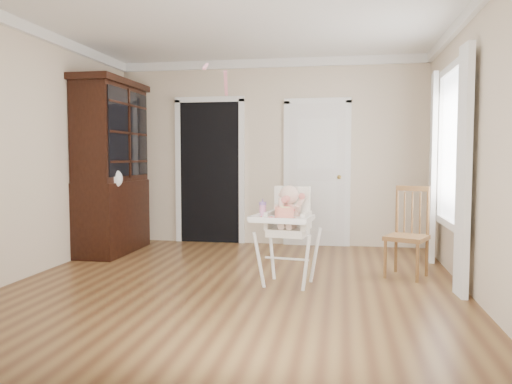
% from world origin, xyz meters
% --- Properties ---
extents(floor, '(5.00, 5.00, 0.00)m').
position_xyz_m(floor, '(0.00, 0.00, 0.00)').
color(floor, '#56351D').
rests_on(floor, ground).
extents(ceiling, '(5.00, 5.00, 0.00)m').
position_xyz_m(ceiling, '(0.00, 0.00, 2.70)').
color(ceiling, white).
rests_on(ceiling, wall_back).
extents(wall_back, '(4.50, 0.00, 4.50)m').
position_xyz_m(wall_back, '(0.00, 2.50, 1.35)').
color(wall_back, beige).
rests_on(wall_back, floor).
extents(wall_left, '(0.00, 5.00, 5.00)m').
position_xyz_m(wall_left, '(-2.25, 0.00, 1.35)').
color(wall_left, beige).
rests_on(wall_left, floor).
extents(wall_right, '(0.00, 5.00, 5.00)m').
position_xyz_m(wall_right, '(2.25, 0.00, 1.35)').
color(wall_right, beige).
rests_on(wall_right, floor).
extents(crown_molding, '(4.50, 5.00, 0.12)m').
position_xyz_m(crown_molding, '(0.00, 0.00, 2.64)').
color(crown_molding, white).
rests_on(crown_molding, ceiling).
extents(doorway, '(1.06, 0.05, 2.22)m').
position_xyz_m(doorway, '(-0.90, 2.48, 1.11)').
color(doorway, black).
rests_on(doorway, wall_back).
extents(closet_door, '(0.96, 0.09, 2.13)m').
position_xyz_m(closet_door, '(0.70, 2.48, 1.02)').
color(closet_door, white).
rests_on(closet_door, wall_back).
extents(window_right, '(0.13, 1.84, 2.30)m').
position_xyz_m(window_right, '(2.18, 0.80, 1.29)').
color(window_right, white).
rests_on(window_right, wall_right).
extents(high_chair, '(0.66, 0.79, 1.01)m').
position_xyz_m(high_chair, '(0.53, 0.16, 0.62)').
color(high_chair, white).
rests_on(high_chair, floor).
extents(baby, '(0.29, 0.24, 0.45)m').
position_xyz_m(baby, '(0.54, 0.18, 0.77)').
color(baby, beige).
rests_on(baby, high_chair).
extents(cake, '(0.24, 0.24, 0.11)m').
position_xyz_m(cake, '(0.52, -0.07, 0.75)').
color(cake, silver).
rests_on(cake, high_chair).
extents(sippy_cup, '(0.07, 0.07, 0.17)m').
position_xyz_m(sippy_cup, '(0.28, 0.12, 0.77)').
color(sippy_cup, pink).
rests_on(sippy_cup, high_chair).
extents(china_cabinet, '(0.61, 1.37, 2.30)m').
position_xyz_m(china_cabinet, '(-1.99, 1.49, 1.15)').
color(china_cabinet, black).
rests_on(china_cabinet, floor).
extents(dining_chair, '(0.53, 0.53, 0.97)m').
position_xyz_m(dining_chair, '(1.76, 0.72, 0.45)').
color(dining_chair, brown).
rests_on(dining_chair, floor).
extents(streamer, '(0.13, 0.48, 0.15)m').
position_xyz_m(streamer, '(-0.27, 0.03, 2.17)').
color(streamer, '#D67C8E').
rests_on(streamer, ceiling).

